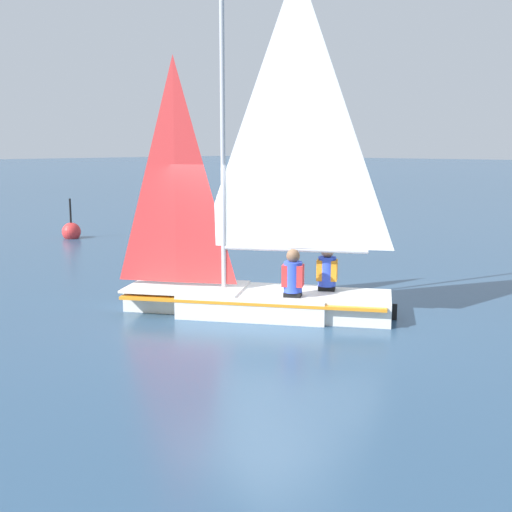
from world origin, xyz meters
name	(u,v)px	position (x,y,z in m)	size (l,w,h in m)	color
ground_plane	(256,313)	(0.00, 0.00, 0.00)	(260.00, 260.00, 0.00)	#2D4C6B
sailboat_main	(257,259)	(-0.01, 0.02, 0.94)	(3.39, 4.47, 5.74)	white
sailor_helm	(293,282)	(-0.10, 0.71, 0.62)	(0.41, 0.42, 1.16)	black
sailor_crew	(327,276)	(-0.85, 0.86, 0.62)	(0.41, 0.42, 1.16)	black
buoy_marker	(71,231)	(-2.93, -10.22, 0.21)	(0.57, 0.57, 1.31)	red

